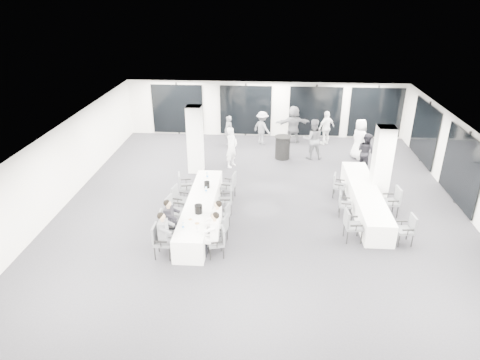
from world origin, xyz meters
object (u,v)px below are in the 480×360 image
Objects in this scene: cocktail_table at (283,147)px; chair_main_right_near at (219,240)px; chair_side_left_mid at (343,202)px; standing_guest_h at (366,149)px; chair_side_left_near at (351,223)px; standing_guest_f at (293,122)px; chair_main_left_second at (166,225)px; chair_side_right_near at (407,228)px; chair_main_left_fourth at (179,198)px; chair_side_right_mid at (393,200)px; banquet_table_side at (365,199)px; standing_guest_c at (262,126)px; chair_main_left_far at (184,185)px; banquet_table_main at (201,211)px; chair_main_left_mid at (173,209)px; chair_side_right_far at (383,183)px; chair_main_right_second at (221,228)px; chair_side_left_far at (338,184)px; standing_guest_a at (232,145)px; chair_main_right_fourth at (227,199)px; standing_guest_e at (360,136)px; standing_guest_d at (326,126)px; standing_guest_g at (228,129)px; chair_main_right_mid at (224,215)px; ice_bucket_far at (207,185)px; chair_main_left_near at (160,239)px; chair_main_right_far at (230,184)px; standing_guest_b at (313,136)px; ice_bucket_near at (198,209)px.

cocktail_table is 1.13× the size of chair_main_right_near.
standing_guest_h is (1.49, 4.05, 0.43)m from chair_side_left_mid.
standing_guest_f is (-1.37, 8.84, 0.47)m from chair_side_left_near.
chair_side_right_near is at bearing 89.57° from chair_main_left_second.
chair_main_left_fourth is 0.94× the size of chair_side_right_mid.
standing_guest_c is (-3.72, 6.48, 0.54)m from banquet_table_side.
chair_main_left_far is at bearing 176.27° from chair_main_left_second.
chair_side_right_mid reaches higher than banquet_table_main.
chair_side_right_mid is at bearing 109.71° from chair_main_left_mid.
chair_side_right_mid is 1.42m from chair_side_right_far.
chair_side_right_mid is (5.60, 2.13, 0.04)m from chair_main_right_second.
standing_guest_a reaches higher than chair_side_left_far.
standing_guest_a is 1.08× the size of standing_guest_h.
chair_main_right_fourth is (-1.99, -5.20, 0.02)m from cocktail_table.
chair_main_left_second is 6.59m from chair_side_left_far.
chair_side_left_near is 0.50× the size of standing_guest_e.
chair_side_left_mid is at bearing 8.40° from banquet_table_main.
chair_side_left_far is 6.04m from standing_guest_f.
standing_guest_g is at bearing -28.50° from standing_guest_d.
banquet_table_main is 5.60× the size of chair_side_left_far.
chair_main_left_mid is 1.13× the size of chair_main_right_mid.
standing_guest_h is at bearing 7.60° from chair_side_right_far.
chair_main_left_mid is 1.62m from ice_bucket_far.
chair_side_right_mid is at bearing -93.23° from chair_main_right_fourth.
chair_main_left_near is 3.18m from chair_main_right_fourth.
chair_side_right_near is (1.66, -3.05, 0.04)m from chair_side_left_far.
chair_main_right_far is 6.10m from standing_guest_c.
chair_side_left_mid is 0.42× the size of standing_guest_b.
standing_guest_c is at bearing 117.05° from cocktail_table.
standing_guest_b is (4.99, 4.40, 0.45)m from chair_main_left_far.
chair_side_left_mid is 7.44m from standing_guest_f.
chair_side_left_near is at bearing -88.84° from chair_main_right_near.
chair_main_left_fourth is at bearing -153.62° from ice_bucket_far.
cocktail_table reaches higher than ice_bucket_near.
chair_side_right_near is at bearing 58.49° from chair_main_left_far.
chair_main_left_second is at bearing -13.06° from chair_main_left_far.
ice_bucket_near is at bearing 100.32° from chair_side_right_mid.
chair_main_left_second is at bearing -117.14° from cocktail_table.
chair_main_left_near is 0.59× the size of standing_guest_g.
chair_main_right_fourth is at bearing 90.51° from standing_guest_h.
chair_main_left_fourth is 1.08× the size of chair_main_right_mid.
chair_main_right_second is at bearing -34.72° from chair_side_left_far.
chair_side_right_near is 0.56× the size of standing_guest_g.
chair_main_right_far is (0.01, 1.07, 0.04)m from chair_main_right_fourth.
standing_guest_b reaches higher than standing_guest_a.
standing_guest_e reaches higher than chair_main_right_near.
chair_main_right_near is 0.44× the size of standing_guest_b.
chair_main_right_far reaches higher than chair_main_right_mid.
standing_guest_f reaches higher than ice_bucket_near.
chair_main_left_far is 1.19× the size of chair_side_left_mid.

